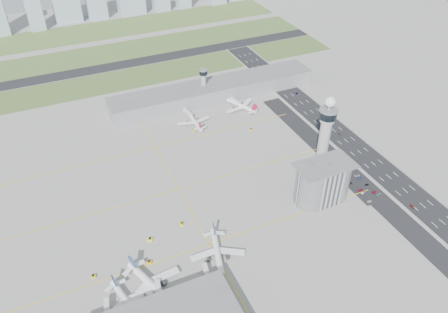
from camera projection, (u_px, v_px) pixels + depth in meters
name	position (u px, v px, depth m)	size (l,w,h in m)	color
ground	(244.00, 199.00, 321.15)	(1000.00, 1000.00, 0.00)	#9F9C94
grass_strip_0	(136.00, 77.00, 478.28)	(480.00, 50.00, 0.08)	#47612E
grass_strip_1	(120.00, 52.00, 532.86)	(480.00, 60.00, 0.08)	#516B32
grass_strip_2	(106.00, 30.00, 591.08)	(480.00, 70.00, 0.08)	#4B6B33
runway	(128.00, 64.00, 505.20)	(480.00, 22.00, 0.10)	black
highway	(369.00, 160.00, 358.98)	(28.00, 500.00, 0.10)	black
barrier_left	(355.00, 163.00, 354.04)	(0.60, 500.00, 1.20)	#9E9E99
barrier_right	(382.00, 155.00, 363.25)	(0.60, 500.00, 1.20)	#9E9E99
landside_road	(352.00, 175.00, 343.48)	(18.00, 260.00, 0.08)	black
parking_lot	(359.00, 184.00, 334.08)	(20.00, 44.00, 0.10)	black
taxiway_line_h_0	(209.00, 244.00, 286.15)	(260.00, 0.60, 0.01)	yellow
taxiway_line_h_1	(179.00, 189.00, 329.81)	(260.00, 0.60, 0.01)	yellow
taxiway_line_h_2	(155.00, 147.00, 373.48)	(260.00, 0.60, 0.01)	yellow
taxiway_line_v	(179.00, 189.00, 329.81)	(0.60, 260.00, 0.01)	yellow
control_tower	(325.00, 131.00, 329.59)	(14.00, 14.00, 64.50)	#ADAAA5
secondary_tower	(204.00, 82.00, 428.87)	(8.60, 8.60, 31.90)	#ADAAA5
admin_building	(323.00, 182.00, 313.05)	(42.00, 24.00, 33.50)	#B2B2B7
terminal_pier	(214.00, 91.00, 437.27)	(210.00, 32.00, 15.80)	gray
airplane_near_a	(128.00, 302.00, 245.32)	(37.71, 32.06, 10.56)	white
airplane_near_b	(153.00, 283.00, 253.83)	(45.31, 38.51, 12.69)	white
airplane_near_c	(218.00, 252.00, 273.35)	(41.64, 35.40, 11.66)	white
airplane_far_a	(193.00, 118.00, 400.95)	(37.40, 31.79, 10.47)	white
airplane_far_b	(240.00, 103.00, 422.05)	(41.84, 35.56, 11.71)	white
jet_bridge_near_1	(161.00, 302.00, 247.72)	(14.00, 3.00, 5.70)	silver
jet_bridge_near_2	(209.00, 284.00, 257.60)	(14.00, 3.00, 5.70)	silver
jet_bridge_far_0	(184.00, 110.00, 416.16)	(14.00, 3.00, 5.70)	silver
jet_bridge_far_1	(231.00, 100.00, 432.61)	(14.00, 3.00, 5.70)	silver
tug_0	(93.00, 276.00, 264.59)	(2.13, 3.09, 1.80)	gold
tug_1	(149.00, 262.00, 273.20)	(2.21, 3.21, 1.86)	#F2A605
tug_2	(150.00, 239.00, 288.16)	(2.43, 3.54, 2.05)	yellow
tug_3	(182.00, 224.00, 299.70)	(2.17, 3.16, 1.84)	#FDE400
tug_4	(193.00, 130.00, 392.79)	(2.28, 3.31, 1.93)	#DAA408
tug_5	(251.00, 129.00, 393.56)	(2.17, 3.16, 1.84)	#F0B204
car_lot_0	(369.00, 201.00, 318.06)	(1.37, 3.42, 1.16)	white
car_lot_1	(363.00, 193.00, 325.52)	(1.35, 3.87, 1.28)	slate
car_lot_2	(360.00, 190.00, 327.83)	(2.09, 4.53, 1.26)	#AA2243
car_lot_3	(350.00, 183.00, 334.41)	(1.77, 4.36, 1.26)	black
car_lot_4	(347.00, 179.00, 338.16)	(1.39, 3.46, 1.18)	navy
car_lot_5	(341.00, 173.00, 344.21)	(1.25, 3.59, 1.18)	white
car_lot_6	(379.00, 194.00, 324.16)	(2.15, 4.67, 1.30)	gray
car_lot_7	(374.00, 192.00, 326.25)	(1.75, 4.30, 1.25)	maroon
car_lot_8	(367.00, 185.00, 333.15)	(1.30, 3.24, 1.10)	black
car_lot_9	(359.00, 178.00, 338.94)	(1.28, 3.66, 1.21)	navy
car_lot_10	(357.00, 175.00, 341.72)	(2.17, 4.70, 1.30)	#ADB0BE
car_lot_11	(352.00, 170.00, 347.28)	(1.71, 4.20, 1.22)	gray
car_hw_0	(412.00, 206.00, 313.72)	(1.52, 3.78, 1.29)	maroon
car_hw_1	(340.00, 134.00, 387.78)	(1.23, 3.52, 1.16)	black
car_hw_2	(297.00, 93.00, 447.74)	(1.85, 4.02, 1.12)	#140C4E
car_hw_4	(258.00, 71.00, 488.65)	(1.38, 3.44, 1.17)	slate
skyline_bldg_6	(35.00, 13.00, 577.87)	(20.04, 16.03, 45.20)	#9EADC1
skyline_bldg_10	(161.00, 1.00, 645.25)	(23.01, 18.41, 27.75)	#9EADC1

